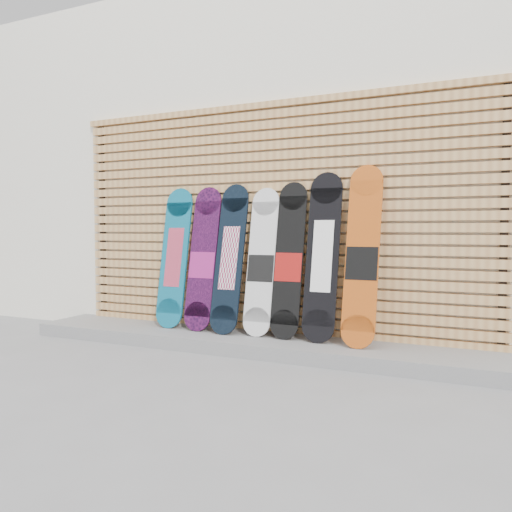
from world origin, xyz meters
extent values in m
plane|color=gray|center=(0.00, 0.00, 0.00)|extent=(80.00, 80.00, 0.00)
cube|color=white|center=(0.50, 3.50, 1.80)|extent=(12.00, 5.00, 3.60)
cube|color=gray|center=(-0.15, 0.68, 0.06)|extent=(4.60, 0.70, 0.12)
cube|color=tan|center=(-0.15, 0.97, 0.14)|extent=(4.20, 0.05, 0.08)
cube|color=tan|center=(-0.15, 0.97, 0.23)|extent=(4.20, 0.05, 0.08)
cube|color=tan|center=(-0.15, 0.97, 0.33)|extent=(4.20, 0.05, 0.07)
cube|color=tan|center=(-0.15, 0.97, 0.43)|extent=(4.20, 0.05, 0.07)
cube|color=tan|center=(-0.15, 0.97, 0.53)|extent=(4.20, 0.05, 0.07)
cube|color=tan|center=(-0.15, 0.97, 0.62)|extent=(4.20, 0.05, 0.07)
cube|color=tan|center=(-0.15, 0.97, 0.72)|extent=(4.20, 0.05, 0.07)
cube|color=tan|center=(-0.15, 0.97, 0.82)|extent=(4.20, 0.05, 0.07)
cube|color=tan|center=(-0.15, 0.97, 0.91)|extent=(4.20, 0.05, 0.07)
cube|color=tan|center=(-0.15, 0.97, 1.01)|extent=(4.20, 0.05, 0.08)
cube|color=tan|center=(-0.15, 0.97, 1.11)|extent=(4.20, 0.05, 0.08)
cube|color=tan|center=(-0.15, 0.97, 1.20)|extent=(4.20, 0.05, 0.08)
cube|color=tan|center=(-0.15, 0.97, 1.30)|extent=(4.20, 0.05, 0.08)
cube|color=tan|center=(-0.15, 0.97, 1.40)|extent=(4.20, 0.05, 0.08)
cube|color=tan|center=(-0.15, 0.97, 1.50)|extent=(4.20, 0.05, 0.08)
cube|color=tan|center=(-0.15, 0.97, 1.59)|extent=(4.20, 0.05, 0.08)
cube|color=tan|center=(-0.15, 0.97, 1.69)|extent=(4.20, 0.05, 0.08)
cube|color=tan|center=(-0.15, 0.97, 1.79)|extent=(4.20, 0.05, 0.08)
cube|color=tan|center=(-0.15, 0.97, 1.88)|extent=(4.20, 0.05, 0.08)
cube|color=tan|center=(-0.15, 0.97, 1.98)|extent=(4.20, 0.05, 0.08)
cube|color=tan|center=(-0.15, 0.97, 2.08)|extent=(4.20, 0.05, 0.08)
cube|color=tan|center=(-0.15, 0.97, 2.17)|extent=(4.20, 0.05, 0.08)
cube|color=black|center=(-2.17, 0.99, 1.12)|extent=(0.06, 0.04, 2.23)
cube|color=black|center=(1.87, 0.99, 1.12)|extent=(0.06, 0.04, 2.23)
cube|color=tan|center=(-0.15, 0.97, 2.26)|extent=(4.26, 0.07, 0.06)
cube|color=#0D6180|center=(-1.10, 0.80, 0.82)|extent=(0.30, 0.23, 1.10)
cylinder|color=#0D6180|center=(-1.10, 0.70, 0.27)|extent=(0.30, 0.08, 0.29)
cylinder|color=#0D6180|center=(-1.10, 0.91, 1.37)|extent=(0.30, 0.08, 0.29)
cube|color=#C74660|center=(-1.10, 0.80, 0.82)|extent=(0.18, 0.14, 0.59)
cube|color=black|center=(-0.76, 0.79, 0.82)|extent=(0.28, 0.25, 1.12)
cylinder|color=black|center=(-0.76, 0.68, 0.26)|extent=(0.28, 0.08, 0.28)
cylinder|color=black|center=(-0.76, 0.91, 1.37)|extent=(0.28, 0.08, 0.28)
cube|color=#A32076|center=(-0.76, 0.78, 0.75)|extent=(0.27, 0.08, 0.26)
cube|color=black|center=(-0.46, 0.78, 0.82)|extent=(0.28, 0.28, 1.14)
cylinder|color=black|center=(-0.46, 0.65, 0.26)|extent=(0.28, 0.08, 0.28)
cylinder|color=black|center=(-0.46, 0.90, 1.39)|extent=(0.28, 0.08, 0.28)
cube|color=white|center=(-0.46, 0.78, 0.82)|extent=(0.17, 0.16, 0.60)
cube|color=silver|center=(-0.14, 0.80, 0.80)|extent=(0.27, 0.24, 1.10)
cylinder|color=silver|center=(-0.14, 0.69, 0.25)|extent=(0.27, 0.07, 0.27)
cylinder|color=silver|center=(-0.14, 0.91, 1.35)|extent=(0.27, 0.07, 0.27)
cube|color=black|center=(-0.14, 0.79, 0.73)|extent=(0.26, 0.07, 0.25)
cube|color=black|center=(0.13, 0.79, 0.82)|extent=(0.27, 0.25, 1.15)
cylinder|color=black|center=(0.13, 0.68, 0.25)|extent=(0.27, 0.07, 0.26)
cylinder|color=black|center=(0.13, 0.91, 1.40)|extent=(0.27, 0.07, 0.26)
cube|color=maroon|center=(0.13, 0.78, 0.75)|extent=(0.25, 0.08, 0.26)
cube|color=black|center=(0.44, 0.79, 0.86)|extent=(0.29, 0.26, 1.20)
cylinder|color=black|center=(0.44, 0.67, 0.26)|extent=(0.29, 0.08, 0.29)
cylinder|color=black|center=(0.44, 0.91, 1.46)|extent=(0.29, 0.08, 0.29)
cube|color=white|center=(0.44, 0.79, 0.86)|extent=(0.18, 0.15, 0.63)
cube|color=#BA4E13|center=(0.80, 0.76, 0.88)|extent=(0.28, 0.31, 1.26)
cylinder|color=#BA4E13|center=(0.80, 0.61, 0.26)|extent=(0.28, 0.08, 0.28)
cylinder|color=#BA4E13|center=(0.80, 0.90, 1.51)|extent=(0.28, 0.08, 0.28)
cube|color=black|center=(0.80, 0.74, 0.81)|extent=(0.27, 0.09, 0.28)
camera|label=1|loc=(1.69, -3.42, 1.09)|focal=35.00mm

